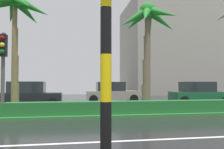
# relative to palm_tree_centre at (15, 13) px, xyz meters

# --- Properties ---
(palm_tree_centre) EXTENTS (3.81, 3.70, 6.34)m
(palm_tree_centre) POSITION_rel_palm_tree_centre_xyz_m (0.00, 0.00, 0.00)
(palm_tree_centre) COLOR brown
(palm_tree_centre) RESTS_ON median_strip
(palm_tree_centre_right) EXTENTS (3.64, 3.61, 6.08)m
(palm_tree_centre_right) POSITION_rel_palm_tree_centre_xyz_m (7.19, -0.20, -0.42)
(palm_tree_centre_right) COLOR brown
(palm_tree_centre_right) RESTS_ON median_strip
(traffic_signal_median_right) EXTENTS (0.28, 0.43, 3.67)m
(traffic_signal_median_right) POSITION_rel_palm_tree_centre_xyz_m (-0.01, -2.02, -2.63)
(traffic_signal_median_right) COLOR #4C4C47
(traffic_signal_median_right) RESTS_ON median_strip
(traffic_signal_foreground) EXTENTS (0.28, 0.43, 4.04)m
(traffic_signal_foreground) POSITION_rel_palm_tree_centre_xyz_m (3.46, -9.50, -2.52)
(traffic_signal_foreground) COLOR yellow
(traffic_signal_foreground) RESTS_ON ground_plane
(car_in_traffic_third) EXTENTS (4.30, 2.02, 1.72)m
(car_in_traffic_third) POSITION_rel_palm_tree_centre_xyz_m (0.06, 3.68, -4.48)
(car_in_traffic_third) COLOR black
(car_in_traffic_third) RESTS_ON ground_plane
(car_in_traffic_fourth) EXTENTS (4.30, 2.02, 1.72)m
(car_in_traffic_fourth) POSITION_rel_palm_tree_centre_xyz_m (6.25, 6.60, -4.48)
(car_in_traffic_fourth) COLOR gray
(car_in_traffic_fourth) RESTS_ON ground_plane
(car_in_traffic_fifth) EXTENTS (4.30, 2.02, 1.72)m
(car_in_traffic_fifth) POSITION_rel_palm_tree_centre_xyz_m (12.50, 3.68, -4.48)
(car_in_traffic_fifth) COLOR #195133
(car_in_traffic_fifth) RESTS_ON ground_plane
(building_far_right) EXTENTS (18.71, 11.56, 13.58)m
(building_far_right) POSITION_rel_palm_tree_centre_xyz_m (20.54, 21.53, 1.49)
(building_far_right) COLOR gray
(building_far_right) RESTS_ON ground_plane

